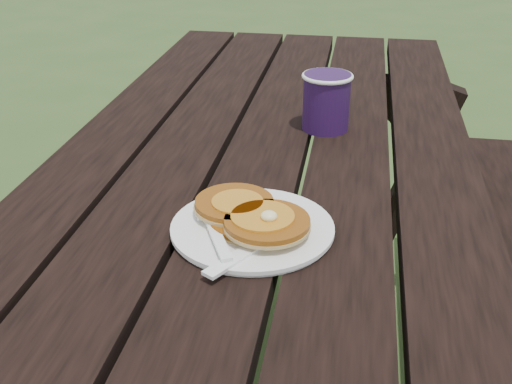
% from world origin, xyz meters
% --- Properties ---
extents(picnic_table, '(1.36, 1.80, 0.75)m').
position_xyz_m(picnic_table, '(0.00, 0.00, 0.37)').
color(picnic_table, black).
rests_on(picnic_table, ground).
extents(plate, '(0.30, 0.30, 0.01)m').
position_xyz_m(plate, '(0.03, -0.27, 0.76)').
color(plate, white).
rests_on(plate, picnic_table).
extents(pancake_stack, '(0.17, 0.16, 0.04)m').
position_xyz_m(pancake_stack, '(0.02, -0.27, 0.77)').
color(pancake_stack, '#88490F').
rests_on(pancake_stack, plate).
extents(knife, '(0.11, 0.16, 0.00)m').
position_xyz_m(knife, '(0.04, -0.33, 0.76)').
color(knife, white).
rests_on(knife, plate).
extents(fork, '(0.10, 0.16, 0.01)m').
position_xyz_m(fork, '(-0.01, -0.33, 0.77)').
color(fork, white).
rests_on(fork, plate).
extents(coffee_cup, '(0.10, 0.10, 0.11)m').
position_xyz_m(coffee_cup, '(0.10, 0.14, 0.81)').
color(coffee_cup, '#260F3B').
rests_on(coffee_cup, picnic_table).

